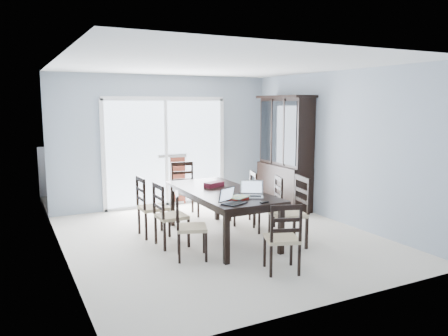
{
  "coord_description": "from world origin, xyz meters",
  "views": [
    {
      "loc": [
        -2.88,
        -5.79,
        2.06
      ],
      "look_at": [
        0.05,
        0.0,
        1.09
      ],
      "focal_mm": 35.0,
      "sensor_mm": 36.0,
      "label": 1
    }
  ],
  "objects": [
    {
      "name": "hot_tub",
      "position": [
        -0.47,
        3.4,
        0.52
      ],
      "size": [
        2.17,
        1.98,
        1.03
      ],
      "rotation": [
        0.0,
        0.0,
        -0.11
      ],
      "color": "maroon",
      "rests_on": "balcony"
    },
    {
      "name": "dining_table",
      "position": [
        0.0,
        0.0,
        0.67
      ],
      "size": [
        1.0,
        2.2,
        0.75
      ],
      "color": "black",
      "rests_on": "floor"
    },
    {
      "name": "chair_left_near",
      "position": [
        -0.81,
        -0.57,
        0.54
      ],
      "size": [
        0.5,
        0.49,
        1.03
      ],
      "rotation": [
        0.0,
        0.0,
        -1.91
      ],
      "color": "black",
      "rests_on": "floor"
    },
    {
      "name": "chair_end_near",
      "position": [
        0.04,
        -1.6,
        0.54
      ],
      "size": [
        0.49,
        0.5,
        1.02
      ],
      "rotation": [
        0.0,
        0.0,
        -0.34
      ],
      "color": "black",
      "rests_on": "floor"
    },
    {
      "name": "game_box",
      "position": [
        0.02,
        0.29,
        0.79
      ],
      "size": [
        0.34,
        0.24,
        0.08
      ],
      "primitive_type": "cube",
      "rotation": [
        0.0,
        0.0,
        0.31
      ],
      "color": "#4A0E1B",
      "rests_on": "dining_table"
    },
    {
      "name": "chair_left_far",
      "position": [
        -0.96,
        0.6,
        0.58
      ],
      "size": [
        0.42,
        0.41,
        1.09
      ],
      "rotation": [
        0.0,
        0.0,
        -1.56
      ],
      "color": "black",
      "rests_on": "floor"
    },
    {
      "name": "floor",
      "position": [
        0.0,
        0.0,
        0.0
      ],
      "size": [
        5.0,
        5.0,
        0.0
      ],
      "primitive_type": "plane",
      "color": "silver",
      "rests_on": "ground"
    },
    {
      "name": "wall_left",
      "position": [
        -2.25,
        0.0,
        1.3
      ],
      "size": [
        0.02,
        5.0,
        2.6
      ],
      "primitive_type": "cube",
      "color": "#94A2B1",
      "rests_on": "floor"
    },
    {
      "name": "wall_right",
      "position": [
        2.25,
        0.0,
        1.3
      ],
      "size": [
        0.02,
        5.0,
        2.6
      ],
      "primitive_type": "cube",
      "color": "#94A2B1",
      "rests_on": "floor"
    },
    {
      "name": "cell_phone",
      "position": [
        0.14,
        -1.0,
        0.76
      ],
      "size": [
        0.13,
        0.08,
        0.01
      ],
      "primitive_type": "cube",
      "rotation": [
        0.0,
        0.0,
        0.21
      ],
      "color": "black",
      "rests_on": "dining_table"
    },
    {
      "name": "chair_right_far",
      "position": [
        0.79,
        0.57,
        0.55
      ],
      "size": [
        0.49,
        0.48,
        1.03
      ],
      "rotation": [
        0.0,
        0.0,
        1.29
      ],
      "color": "black",
      "rests_on": "floor"
    },
    {
      "name": "back_wall",
      "position": [
        0.0,
        2.5,
        1.3
      ],
      "size": [
        4.5,
        0.02,
        2.6
      ],
      "primitive_type": "cube",
      "color": "#94A2B1",
      "rests_on": "floor"
    },
    {
      "name": "book_stack",
      "position": [
        -0.08,
        -0.69,
        0.77
      ],
      "size": [
        0.34,
        0.31,
        0.05
      ],
      "rotation": [
        0.0,
        0.0,
        0.34
      ],
      "color": "maroon",
      "rests_on": "dining_table"
    },
    {
      "name": "chair_right_mid",
      "position": [
        0.93,
        0.0,
        0.54
      ],
      "size": [
        0.49,
        0.48,
        1.02
      ],
      "rotation": [
        0.0,
        0.0,
        1.27
      ],
      "color": "black",
      "rests_on": "floor"
    },
    {
      "name": "ceiling",
      "position": [
        0.0,
        0.0,
        2.6
      ],
      "size": [
        5.0,
        5.0,
        0.0
      ],
      "primitive_type": "plane",
      "rotation": [
        3.14,
        0.0,
        0.0
      ],
      "color": "white",
      "rests_on": "back_wall"
    },
    {
      "name": "chair_left_mid",
      "position": [
        -0.88,
        0.01,
        0.57
      ],
      "size": [
        0.43,
        0.42,
        1.07
      ],
      "rotation": [
        0.0,
        0.0,
        -1.54
      ],
      "color": "black",
      "rests_on": "floor"
    },
    {
      "name": "chair_end_far",
      "position": [
        0.03,
        1.6,
        0.59
      ],
      "size": [
        0.47,
        0.48,
        1.12
      ],
      "rotation": [
        0.0,
        0.0,
        3.02
      ],
      "color": "black",
      "rests_on": "floor"
    },
    {
      "name": "china_hutch",
      "position": [
        2.02,
        1.25,
        1.07
      ],
      "size": [
        0.5,
        1.38,
        2.2
      ],
      "color": "black",
      "rests_on": "floor"
    },
    {
      "name": "balcony",
      "position": [
        0.0,
        3.5,
        -0.05
      ],
      "size": [
        4.5,
        2.0,
        0.1
      ],
      "primitive_type": "cube",
      "color": "gray",
      "rests_on": "ground"
    },
    {
      "name": "laptop_dark",
      "position": [
        -0.25,
        -0.88,
        0.8
      ],
      "size": [
        0.36,
        0.32,
        0.21
      ],
      "rotation": [
        0.0,
        0.0,
        0.44
      ],
      "color": "black",
      "rests_on": "dining_table"
    },
    {
      "name": "sliding_door",
      "position": [
        0.0,
        2.48,
        1.09
      ],
      "size": [
        2.52,
        0.05,
        2.18
      ],
      "color": "silver",
      "rests_on": "floor"
    },
    {
      "name": "laptop_silver",
      "position": [
        0.16,
        -0.64,
        0.81
      ],
      "size": [
        0.4,
        0.37,
        0.23
      ],
      "rotation": [
        0.0,
        0.0,
        -0.55
      ],
      "color": "silver",
      "rests_on": "dining_table"
    },
    {
      "name": "railing",
      "position": [
        0.0,
        4.5,
        0.55
      ],
      "size": [
        4.5,
        0.06,
        1.1
      ],
      "primitive_type": "cube",
      "color": "#99999E",
      "rests_on": "balcony"
    },
    {
      "name": "chair_right_near",
      "position": [
        0.8,
        -0.78,
        0.62
      ],
      "size": [
        0.52,
        0.51,
        1.17
      ],
      "rotation": [
        0.0,
        0.0,
        1.4
      ],
      "color": "black",
      "rests_on": "floor"
    }
  ]
}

